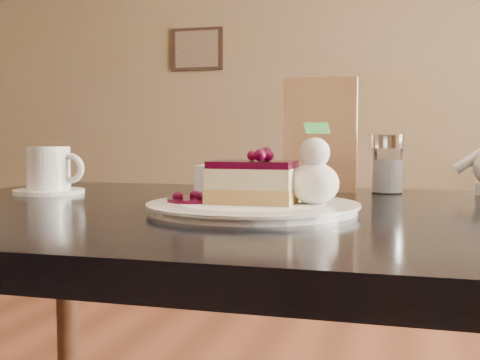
% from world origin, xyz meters
% --- Properties ---
extents(main_table, '(1.21, 0.81, 0.75)m').
position_xyz_m(main_table, '(0.20, 0.38, 0.68)').
color(main_table, black).
rests_on(main_table, ground).
extents(dessert_plate, '(0.29, 0.29, 0.01)m').
position_xyz_m(dessert_plate, '(0.20, 0.33, 0.76)').
color(dessert_plate, white).
rests_on(dessert_plate, main_table).
extents(cheesecake_slice, '(0.12, 0.09, 0.06)m').
position_xyz_m(cheesecake_slice, '(0.20, 0.33, 0.80)').
color(cheesecake_slice, '#EFB572').
rests_on(cheesecake_slice, dessert_plate).
extents(whipped_cream, '(0.07, 0.07, 0.06)m').
position_xyz_m(whipped_cream, '(0.28, 0.34, 0.80)').
color(whipped_cream, white).
rests_on(whipped_cream, dessert_plate).
extents(berry_sauce, '(0.08, 0.08, 0.01)m').
position_xyz_m(berry_sauce, '(0.11, 0.33, 0.77)').
color(berry_sauce, black).
rests_on(berry_sauce, dessert_plate).
extents(coffee_set, '(0.14, 0.13, 0.09)m').
position_xyz_m(coffee_set, '(-0.24, 0.50, 0.79)').
color(coffee_set, white).
rests_on(coffee_set, main_table).
extents(menu_card, '(0.14, 0.03, 0.22)m').
position_xyz_m(menu_card, '(0.25, 0.69, 0.87)').
color(menu_card, beige).
rests_on(menu_card, main_table).
extents(sugar_shaker, '(0.06, 0.06, 0.11)m').
position_xyz_m(sugar_shaker, '(0.37, 0.67, 0.81)').
color(sugar_shaker, white).
rests_on(sugar_shaker, main_table).
extents(napkin_stack, '(0.12, 0.12, 0.05)m').
position_xyz_m(napkin_stack, '(0.07, 0.68, 0.78)').
color(napkin_stack, white).
rests_on(napkin_stack, main_table).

